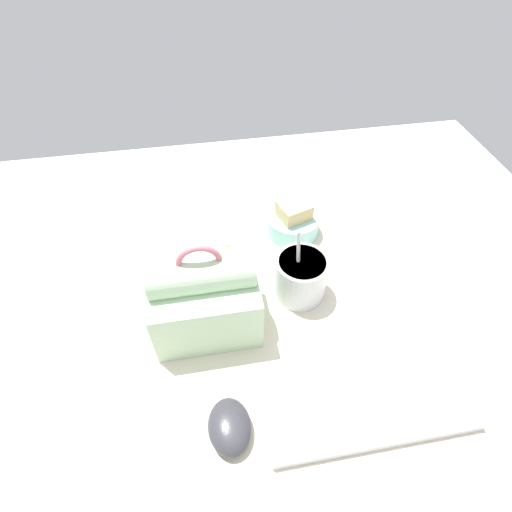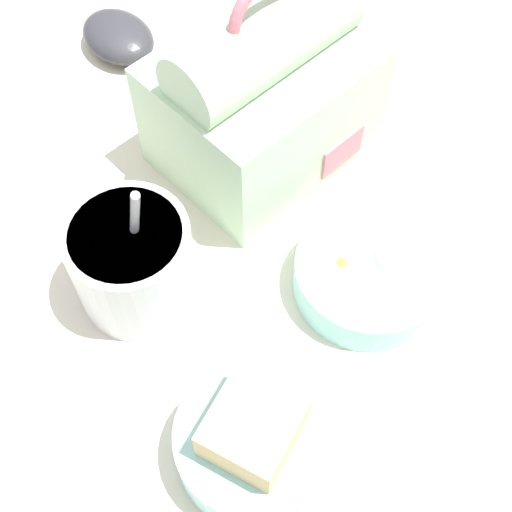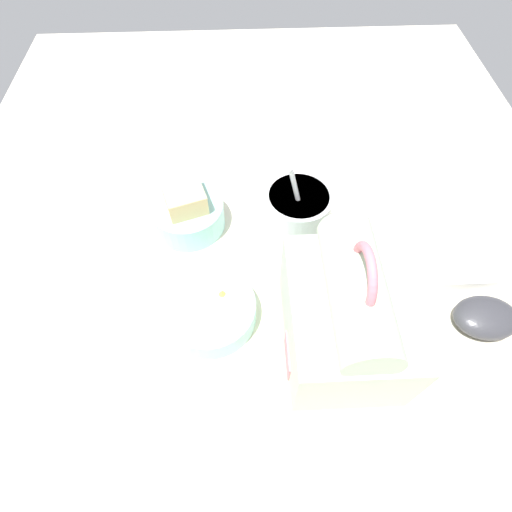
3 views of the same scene
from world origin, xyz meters
TOP-DOWN VIEW (x-y plane):
  - desk_surface at (0.00, 0.00)cm, footprint 140.00×110.00cm
  - lunch_bag at (16.53, 9.10)cm, footprint 18.84×14.84cm
  - soup_cup at (-2.38, 5.05)cm, footprint 10.27×10.27cm
  - bento_bowl_sandwich at (-5.13, -12.39)cm, footprint 11.87×11.87cm
  - bento_bowl_snacks at (12.32, -8.41)cm, footprint 12.94×12.94cm
  - computer_mouse at (14.99, 30.14)cm, footprint 6.74×9.07cm

SIDE VIEW (x-z plane):
  - desk_surface at x=0.00cm, z-range 0.00..2.00cm
  - computer_mouse at x=14.99cm, z-range 2.00..5.56cm
  - bento_bowl_snacks at x=12.32cm, z-range 1.33..6.78cm
  - bento_bowl_sandwich at x=-5.13cm, z-range 0.92..9.45cm
  - soup_cup at x=-2.38cm, z-range -0.87..14.52cm
  - lunch_bag at x=16.53cm, z-range -0.67..19.97cm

